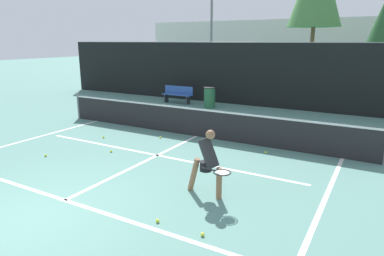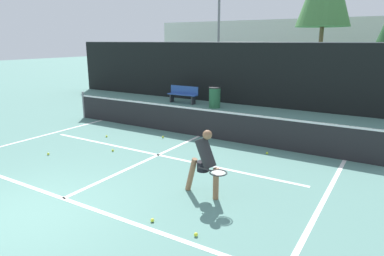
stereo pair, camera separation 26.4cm
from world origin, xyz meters
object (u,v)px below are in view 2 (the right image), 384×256
trash_bin (215,97)px  player_practicing (205,160)px  parked_car (328,87)px  courtside_bench (183,94)px

trash_bin → player_practicing: bearing=-63.4°
trash_bin → parked_car: bearing=55.9°
player_practicing → trash_bin: size_ratio=1.43×
player_practicing → parked_car: 14.42m
courtside_bench → trash_bin: bearing=-8.4°
player_practicing → courtside_bench: size_ratio=0.86×
player_practicing → courtside_bench: (-6.23, 8.83, -0.29)m
courtside_bench → player_practicing: bearing=-54.7°
trash_bin → courtside_bench: bearing=171.6°
courtside_bench → trash_bin: size_ratio=1.67×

